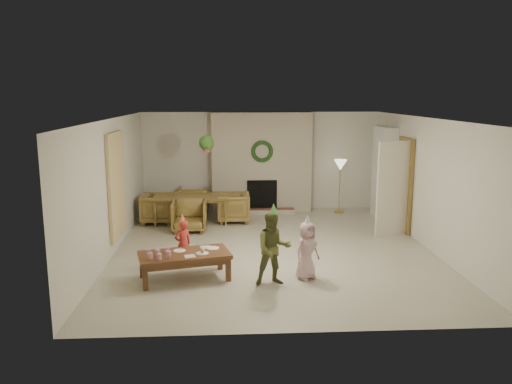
{
  "coord_description": "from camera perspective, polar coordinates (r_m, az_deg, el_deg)",
  "views": [
    {
      "loc": [
        -0.84,
        -9.37,
        2.95
      ],
      "look_at": [
        -0.3,
        0.4,
        1.05
      ],
      "focal_mm": 35.61,
      "sensor_mm": 36.0,
      "label": 1
    }
  ],
  "objects": [
    {
      "name": "books_row_upper",
      "position": [
        12.23,
        14.2,
        3.27
      ],
      "size": [
        0.2,
        0.36,
        0.22
      ],
      "primitive_type": "cube",
      "color": "#B36F26",
      "rests_on": "bookshelf_shelf_c"
    },
    {
      "name": "coffee_leg_bl",
      "position": [
        8.55,
        -12.69,
        -8.14
      ],
      "size": [
        0.09,
        0.09,
        0.37
      ],
      "primitive_type": "cube",
      "rotation": [
        0.0,
        0.0,
        0.24
      ],
      "color": "brown",
      "rests_on": "floor"
    },
    {
      "name": "cup_e",
      "position": [
        8.09,
        -9.79,
        -6.88
      ],
      "size": [
        0.09,
        0.09,
        0.1
      ],
      "primitive_type": "cylinder",
      "rotation": [
        0.0,
        0.0,
        0.24
      ],
      "color": "silver",
      "rests_on": "coffee_table_top"
    },
    {
      "name": "ceiling",
      "position": [
        9.42,
        1.98,
        8.25
      ],
      "size": [
        7.0,
        7.0,
        0.0
      ],
      "primitive_type": "plane",
      "rotation": [
        3.14,
        0.0,
        0.0
      ],
      "color": "white",
      "rests_on": "wall_back"
    },
    {
      "name": "plate_a",
      "position": [
        8.38,
        -8.59,
        -6.53
      ],
      "size": [
        0.24,
        0.24,
        0.01
      ],
      "primitive_type": "cylinder",
      "rotation": [
        0.0,
        0.0,
        0.24
      ],
      "color": "white",
      "rests_on": "coffee_table_top"
    },
    {
      "name": "dining_chair_far",
      "position": [
        12.63,
        -7.03,
        -1.02
      ],
      "size": [
        0.73,
        0.75,
        0.68
      ],
      "primitive_type": "imported",
      "rotation": [
        0.0,
        0.0,
        3.15
      ],
      "color": "olive",
      "rests_on": "floor"
    },
    {
      "name": "coffee_table_top",
      "position": [
        8.27,
        -8.06,
        -7.02
      ],
      "size": [
        1.56,
        1.04,
        0.07
      ],
      "primitive_type": "cube",
      "rotation": [
        0.0,
        0.0,
        0.24
      ],
      "color": "brown",
      "rests_on": "floor"
    },
    {
      "name": "wall_right",
      "position": [
        10.27,
        18.85,
        0.87
      ],
      "size": [
        0.0,
        7.0,
        7.0
      ],
      "primitive_type": "plane",
      "rotation": [
        1.57,
        0.0,
        -1.57
      ],
      "color": "silver",
      "rests_on": "floor"
    },
    {
      "name": "floor_lamp_base",
      "position": [
        13.02,
        9.31,
        -2.2
      ],
      "size": [
        0.25,
        0.25,
        0.03
      ],
      "primitive_type": "cylinder",
      "color": "gold",
      "rests_on": "floor"
    },
    {
      "name": "child_plaid",
      "position": [
        7.94,
        1.96,
        -6.36
      ],
      "size": [
        0.61,
        0.5,
        1.17
      ],
      "primitive_type": "imported",
      "rotation": [
        0.0,
        0.0,
        0.11
      ],
      "color": "brown",
      "rests_on": "floor"
    },
    {
      "name": "fireplace_hearth",
      "position": [
        12.68,
        0.72,
        -2.19
      ],
      "size": [
        1.6,
        0.3,
        0.12
      ],
      "primitive_type": "cube",
      "color": "#591F18",
      "rests_on": "floor"
    },
    {
      "name": "dining_chair_right",
      "position": [
        11.85,
        -2.58,
        -1.74
      ],
      "size": [
        0.75,
        0.73,
        0.68
      ],
      "primitive_type": "imported",
      "rotation": [
        0.0,
        0.0,
        -1.57
      ],
      "color": "olive",
      "rests_on": "floor"
    },
    {
      "name": "bookshelf_shelf_b",
      "position": [
        12.41,
        14.04,
        0.91
      ],
      "size": [
        0.3,
        0.92,
        0.03
      ],
      "primitive_type": "cube",
      "color": "white",
      "rests_on": "bookshelf_carcass"
    },
    {
      "name": "coffee_leg_fr",
      "position": [
        8.19,
        -3.14,
        -8.73
      ],
      "size": [
        0.09,
        0.09,
        0.37
      ],
      "primitive_type": "cube",
      "rotation": [
        0.0,
        0.0,
        0.24
      ],
      "color": "brown",
      "rests_on": "floor"
    },
    {
      "name": "coffee_leg_br",
      "position": [
        8.73,
        -4.08,
        -7.49
      ],
      "size": [
        0.09,
        0.09,
        0.37
      ],
      "primitive_type": "cube",
      "rotation": [
        0.0,
        0.0,
        0.24
      ],
      "color": "brown",
      "rests_on": "floor"
    },
    {
      "name": "fireplace_firebox",
      "position": [
        12.76,
        0.67,
        -0.31
      ],
      "size": [
        0.75,
        0.12,
        0.75
      ],
      "primitive_type": "cube",
      "color": "black",
      "rests_on": "floor"
    },
    {
      "name": "party_hat_red",
      "position": [
        8.67,
        -8.29,
        -2.9
      ],
      "size": [
        0.14,
        0.14,
        0.16
      ],
      "primitive_type": "cone",
      "rotation": [
        0.0,
        0.0,
        0.23
      ],
      "color": "gold",
      "rests_on": "child_red"
    },
    {
      "name": "plate_b",
      "position": [
        8.2,
        -6.03,
        -6.85
      ],
      "size": [
        0.24,
        0.24,
        0.01
      ],
      "primitive_type": "cylinder",
      "rotation": [
        0.0,
        0.0,
        0.24
      ],
      "color": "white",
      "rests_on": "coffee_table_top"
    },
    {
      "name": "door_leaf",
      "position": [
        10.92,
        15.14,
        0.32
      ],
      "size": [
        0.77,
        0.32,
        2.0
      ],
      "primitive_type": "cube",
      "rotation": [
        0.0,
        0.0,
        -1.22
      ],
      "color": "beige",
      "rests_on": "floor"
    },
    {
      "name": "hanging_plant_pot",
      "position": [
        10.94,
        -5.58,
        4.9
      ],
      "size": [
        0.16,
        0.16,
        0.12
      ],
      "primitive_type": "cylinder",
      "color": "#AC4237",
      "rests_on": "hanging_plant_cord"
    },
    {
      "name": "fireplace_wreath",
      "position": [
        12.55,
        0.69,
        4.58
      ],
      "size": [
        0.54,
        0.1,
        0.54
      ],
      "primitive_type": "torus",
      "rotation": [
        1.57,
        0.0,
        0.0
      ],
      "color": "#173C16",
      "rests_on": "fireplace_mass"
    },
    {
      "name": "wall_left",
      "position": [
        9.76,
        -15.89,
        0.54
      ],
      "size": [
        0.0,
        7.0,
        7.0
      ],
      "primitive_type": "plane",
      "rotation": [
        1.57,
        0.0,
        1.57
      ],
      "color": "silver",
      "rests_on": "floor"
    },
    {
      "name": "wall_front",
      "position": [
        6.17,
        4.81,
        -5.04
      ],
      "size": [
        7.0,
        0.0,
        7.0
      ],
      "primitive_type": "plane",
      "rotation": [
        -1.57,
        0.0,
        0.0
      ],
      "color": "silver",
      "rests_on": "floor"
    },
    {
      "name": "food_scoop",
      "position": [
        8.19,
        -6.03,
        -6.57
      ],
      "size": [
        0.09,
        0.09,
        0.08
      ],
      "primitive_type": "sphere",
      "rotation": [
        0.0,
        0.0,
        0.24
      ],
      "color": "tan",
      "rests_on": "plate_b"
    },
    {
      "name": "bookshelf_shelf_d",
      "position": [
        12.3,
        14.21,
        4.58
      ],
      "size": [
        0.3,
        0.92,
        0.03
      ],
      "primitive_type": "cube",
      "color": "white",
      "rests_on": "bookshelf_carcass"
    },
    {
      "name": "dining_chair_left",
      "position": [
        11.96,
        -10.95,
        -1.82
      ],
      "size": [
        0.75,
        0.73,
        0.68
      ],
      "primitive_type": "imported",
      "rotation": [
        0.0,
        0.0,
        1.58
      ],
      "color": "olive",
      "rests_on": "floor"
    },
    {
      "name": "child_red",
      "position": [
        8.79,
        -8.21,
        -5.81
      ],
      "size": [
        0.37,
        0.34,
        0.85
      ],
      "primitive_type": "imported",
      "rotation": [
        0.0,
        0.0,
        3.72
      ],
      "color": "red",
      "rests_on": "floor"
    },
    {
      "name": "bookshelf_shelf_c",
      "position": [
        12.35,
        14.13,
        2.74
      ],
      "size": [
        0.3,
        0.92,
        0.03
      ],
      "primitive_type": "cube",
      "color": "white",
      "rests_on": "bookshelf_carcass"
    },
    {
      "name": "cup_b",
      "position": [
        8.24,
        -11.95,
        -6.63
      ],
      "size": [
        0.09,
        0.09,
        0.1
      ],
      "primitive_type": "cylinder",
      "rotation": [
        0.0,
        0.0,
        0.24
      ],
      "color": "silver",
      "rests_on": "coffee_table_top"
    },
    {
      "name": "child_pink",
      "position": [
        8.24,
        5.73,
        -6.56
      ],
      "size": [
        0.55,
        0.51,
        0.95
      ],
      "primitive_type": "imported",
      "rotation": [
        0.0,
        0.0,
        0.61
      ],
      "color": "#CBA2AD",
      "rests_on": "floor"
    },
    {
      "name": "cup_c",
      "position": [
        7.99,
        -10.81,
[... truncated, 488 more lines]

